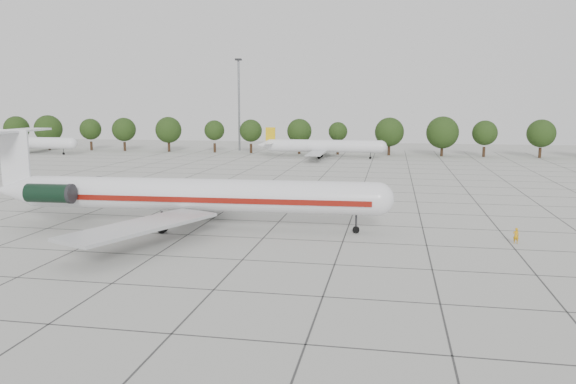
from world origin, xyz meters
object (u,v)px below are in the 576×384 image
object	(u,v)px
bg_airliner_c	(323,146)
floodlight_mast	(239,100)
main_airliner	(176,194)
bg_airliner_a	(24,143)
ground_crew	(516,236)

from	to	relation	value
bg_airliner_c	floodlight_mast	bearing A→B (deg)	146.25
bg_airliner_c	main_airliner	bearing A→B (deg)	-94.53
bg_airliner_a	floodlight_mast	bearing A→B (deg)	21.45
ground_crew	bg_airliner_c	bearing A→B (deg)	-76.85
floodlight_mast	bg_airliner_a	bearing A→B (deg)	-158.55
ground_crew	bg_airliner_a	size ratio (longest dim) A/B	0.05
main_airliner	ground_crew	distance (m)	34.94
bg_airliner_a	bg_airliner_c	xyz separation A→B (m)	(79.09, 3.48, 0.00)
bg_airliner_a	floodlight_mast	size ratio (longest dim) A/B	1.11
floodlight_mast	bg_airliner_c	bearing A→B (deg)	-33.75
main_airliner	ground_crew	bearing A→B (deg)	-3.54
ground_crew	floodlight_mast	xyz separation A→B (m)	(-54.50, 97.58, 13.51)
ground_crew	floodlight_mast	distance (m)	112.58
bg_airliner_a	bg_airliner_c	bearing A→B (deg)	2.52
main_airliner	floodlight_mast	xyz separation A→B (m)	(-19.69, 96.97, 10.56)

